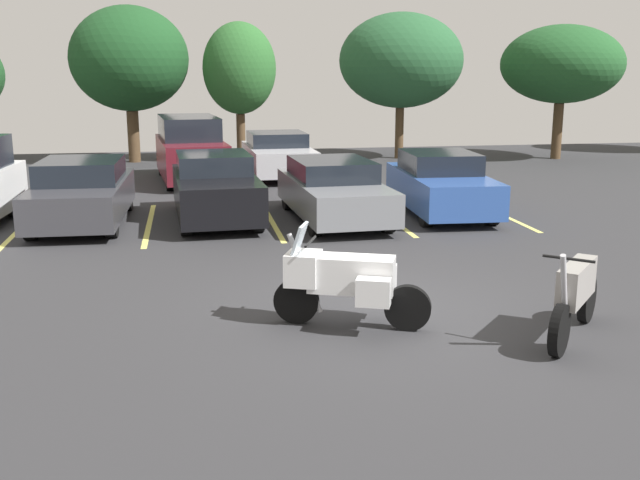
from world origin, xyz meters
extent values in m
cube|color=#2D2D30|center=(0.00, 0.00, -0.05)|extent=(44.00, 44.00, 0.10)
cylinder|color=black|center=(-1.30, -0.41, 0.31)|extent=(0.62, 0.34, 0.62)
cylinder|color=black|center=(0.12, -0.96, 0.31)|extent=(0.62, 0.34, 0.62)
cube|color=white|center=(-0.59, -0.69, 0.73)|extent=(1.22, 0.83, 0.49)
cylinder|color=#B2B2B7|center=(-1.19, -0.45, 0.72)|extent=(0.49, 0.25, 1.10)
cylinder|color=black|center=(-1.11, -0.48, 1.16)|extent=(0.26, 0.59, 0.04)
cube|color=white|center=(-1.21, -0.45, 0.78)|extent=(0.60, 0.64, 0.44)
cube|color=#B2C1CC|center=(-1.25, -0.43, 1.20)|extent=(0.31, 0.47, 0.39)
cube|color=white|center=(-0.40, -1.15, 0.61)|extent=(0.50, 0.38, 0.36)
cube|color=white|center=(-0.14, -0.48, 0.61)|extent=(0.50, 0.38, 0.36)
cylinder|color=black|center=(1.66, -2.16, 0.33)|extent=(0.52, 0.57, 0.65)
cylinder|color=black|center=(2.65, -1.05, 0.33)|extent=(0.52, 0.57, 0.65)
cube|color=gray|center=(2.15, -1.61, 0.75)|extent=(0.93, 1.00, 0.49)
cylinder|color=#B2B2B7|center=(1.74, -2.07, 0.74)|extent=(0.39, 0.43, 1.12)
cylinder|color=black|center=(1.80, -2.01, 1.18)|extent=(0.49, 0.44, 0.04)
cube|color=#EAE066|center=(-6.36, 6.76, 0.00)|extent=(0.12, 4.80, 0.01)
cube|color=#EAE066|center=(-3.60, 6.76, 0.00)|extent=(0.12, 4.80, 0.01)
cube|color=#EAE066|center=(-0.85, 6.76, 0.00)|extent=(0.12, 4.80, 0.01)
cube|color=#EAE066|center=(1.90, 6.76, 0.00)|extent=(0.12, 4.80, 0.01)
cube|color=#EAE066|center=(4.65, 6.76, 0.00)|extent=(0.12, 4.80, 0.01)
cylinder|color=black|center=(-6.77, 8.24, 0.35)|extent=(0.27, 0.72, 0.71)
cube|color=#38383D|center=(-5.05, 7.03, 0.58)|extent=(2.00, 4.50, 0.75)
cube|color=black|center=(-5.05, 7.13, 1.20)|extent=(1.78, 2.22, 0.48)
cylinder|color=black|center=(-4.29, 5.50, 0.32)|extent=(0.24, 0.65, 0.65)
cylinder|color=black|center=(-5.90, 5.55, 0.32)|extent=(0.24, 0.65, 0.65)
cylinder|color=black|center=(-4.20, 8.52, 0.32)|extent=(0.24, 0.65, 0.65)
cylinder|color=black|center=(-5.81, 8.57, 0.32)|extent=(0.24, 0.65, 0.65)
cube|color=black|center=(-2.10, 6.94, 0.64)|extent=(1.97, 4.39, 0.85)
cube|color=black|center=(-2.11, 7.34, 1.28)|extent=(1.72, 2.07, 0.44)
cylinder|color=black|center=(-1.27, 5.51, 0.33)|extent=(0.25, 0.66, 0.65)
cylinder|color=black|center=(-2.78, 5.44, 0.33)|extent=(0.25, 0.66, 0.65)
cylinder|color=black|center=(-1.41, 8.44, 0.33)|extent=(0.25, 0.66, 0.65)
cylinder|color=black|center=(-2.92, 8.37, 0.33)|extent=(0.25, 0.66, 0.65)
cube|color=slate|center=(0.58, 6.50, 0.57)|extent=(2.06, 4.68, 0.71)
cube|color=black|center=(0.57, 6.74, 1.15)|extent=(1.80, 2.36, 0.45)
cylinder|color=black|center=(1.44, 4.98, 0.34)|extent=(0.25, 0.69, 0.68)
cylinder|color=black|center=(-0.13, 4.90, 0.34)|extent=(0.25, 0.69, 0.68)
cylinder|color=black|center=(1.29, 8.10, 0.34)|extent=(0.25, 0.69, 0.68)
cylinder|color=black|center=(-0.28, 8.02, 0.34)|extent=(0.25, 0.69, 0.68)
cube|color=#2D519E|center=(3.26, 6.84, 0.59)|extent=(1.98, 4.45, 0.78)
cube|color=black|center=(3.27, 7.05, 1.22)|extent=(1.72, 2.05, 0.48)
cylinder|color=black|center=(3.93, 5.32, 0.32)|extent=(0.25, 0.64, 0.63)
cylinder|color=black|center=(2.43, 5.40, 0.32)|extent=(0.25, 0.64, 0.63)
cylinder|color=black|center=(4.08, 8.29, 0.32)|extent=(0.25, 0.64, 0.63)
cylinder|color=black|center=(2.59, 8.36, 0.32)|extent=(0.25, 0.64, 0.63)
cube|color=maroon|center=(-2.60, 13.16, 0.74)|extent=(2.25, 4.86, 1.09)
cube|color=black|center=(-2.64, 13.57, 1.63)|extent=(1.96, 3.27, 0.68)
cylinder|color=black|center=(-1.67, 11.64, 0.31)|extent=(0.28, 0.63, 0.61)
cylinder|color=black|center=(-3.22, 11.49, 0.31)|extent=(0.28, 0.63, 0.61)
cylinder|color=black|center=(-1.98, 14.83, 0.31)|extent=(0.28, 0.63, 0.61)
cylinder|color=black|center=(-3.53, 14.68, 0.31)|extent=(0.28, 0.63, 0.61)
cube|color=#B7B7BC|center=(0.15, 13.60, 0.61)|extent=(2.02, 4.30, 0.76)
cube|color=black|center=(0.15, 13.87, 1.20)|extent=(1.81, 2.03, 0.43)
cylinder|color=black|center=(1.01, 12.18, 0.35)|extent=(0.24, 0.71, 0.71)
cylinder|color=black|center=(-0.63, 12.13, 0.35)|extent=(0.24, 0.71, 0.71)
cylinder|color=black|center=(0.94, 15.07, 0.35)|extent=(0.24, 0.71, 0.71)
cylinder|color=black|center=(-0.71, 15.02, 0.35)|extent=(0.24, 0.71, 0.71)
cylinder|color=#4C3823|center=(5.39, 17.97, 0.96)|extent=(0.32, 0.32, 1.93)
ellipsoid|color=#23512D|center=(5.39, 17.97, 3.70)|extent=(4.68, 4.68, 3.54)
cylinder|color=#4C3823|center=(-0.71, 18.03, 0.88)|extent=(0.33, 0.33, 1.75)
ellipsoid|color=#285B28|center=(-0.71, 18.03, 3.41)|extent=(2.68, 2.68, 3.32)
cylinder|color=#4C3823|center=(11.32, 16.77, 1.05)|extent=(0.38, 0.38, 2.11)
ellipsoid|color=#1E4C23|center=(11.32, 16.77, 3.56)|extent=(4.56, 4.56, 2.91)
cylinder|color=#4C3823|center=(-4.64, 18.52, 0.94)|extent=(0.43, 0.43, 1.87)
ellipsoid|color=#19421E|center=(-4.64, 18.52, 3.75)|extent=(4.26, 4.26, 3.76)
camera|label=1|loc=(-2.68, -10.09, 3.42)|focal=41.98mm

